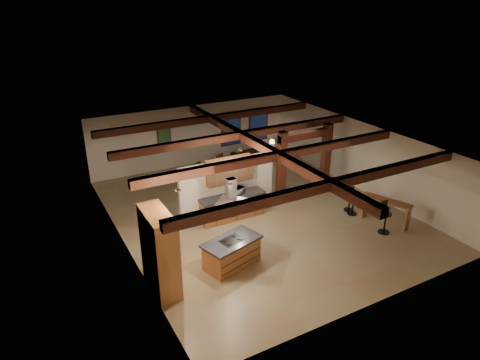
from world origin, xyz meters
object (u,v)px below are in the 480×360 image
object	(u,v)px
dining_table	(217,179)
bar_counter	(386,208)
kitchen_island	(232,252)
sofa	(250,152)

from	to	relation	value
dining_table	bar_counter	xyz separation A→B (m)	(3.91, -5.87, 0.29)
kitchen_island	sofa	bearing A→B (deg)	56.80
bar_counter	sofa	bearing A→B (deg)	96.05
dining_table	bar_counter	size ratio (longest dim) A/B	1.07
bar_counter	dining_table	bearing A→B (deg)	123.63
kitchen_island	sofa	world-z (taller)	kitchen_island
kitchen_island	dining_table	bearing A→B (deg)	68.36
kitchen_island	bar_counter	size ratio (longest dim) A/B	1.10
sofa	bar_counter	bearing A→B (deg)	87.94
kitchen_island	bar_counter	distance (m)	6.12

